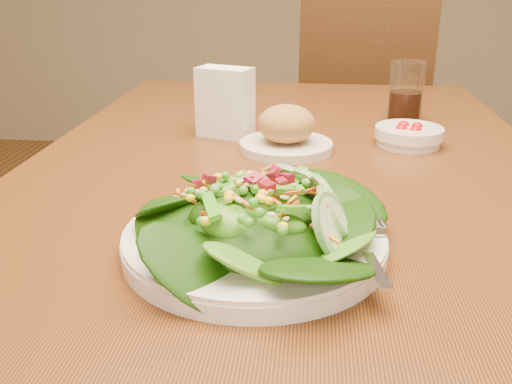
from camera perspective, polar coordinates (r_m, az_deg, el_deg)
dining_table at (r=1.02m, az=3.20°, el=-2.31°), size 0.90×1.40×0.75m
chair_far at (r=2.09m, az=10.50°, el=6.10°), size 0.49×0.50×0.97m
salad_plate at (r=0.66m, az=0.74°, el=-3.35°), size 0.31×0.31×0.09m
bread_plate at (r=1.03m, az=3.05°, el=5.97°), size 0.17×0.17×0.08m
tomato_bowl at (r=1.10m, az=15.03°, el=5.49°), size 0.12×0.12×0.04m
drinking_glass at (r=1.27m, az=14.73°, el=9.26°), size 0.07×0.07×0.13m
napkin_holder at (r=1.11m, az=-3.11°, el=9.12°), size 0.12×0.09×0.13m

